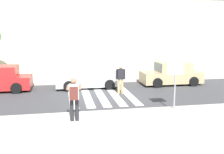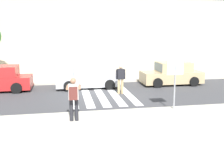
# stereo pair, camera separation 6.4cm
# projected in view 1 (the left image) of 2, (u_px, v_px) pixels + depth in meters

# --- Properties ---
(ground_plane) EXTENTS (120.00, 120.00, 0.00)m
(ground_plane) POSITION_uv_depth(u_px,v_px,m) (101.00, 96.00, 14.94)
(ground_plane) COLOR #424244
(sidewalk_near) EXTENTS (60.00, 6.00, 0.14)m
(sidewalk_near) POSITION_uv_depth(u_px,v_px,m) (127.00, 137.00, 8.93)
(sidewalk_near) COLOR beige
(sidewalk_near) RESTS_ON ground
(sidewalk_far) EXTENTS (60.00, 4.80, 0.14)m
(sidewalk_far) POSITION_uv_depth(u_px,v_px,m) (90.00, 77.00, 20.74)
(sidewalk_far) COLOR beige
(sidewalk_far) RESTS_ON ground
(building_facade_far) EXTENTS (56.00, 4.00, 6.40)m
(building_facade_far) POSITION_uv_depth(u_px,v_px,m) (85.00, 36.00, 24.45)
(building_facade_far) COLOR beige
(building_facade_far) RESTS_ON ground
(crosswalk_stripe_0) EXTENTS (0.44, 5.20, 0.01)m
(crosswalk_stripe_0) POSITION_uv_depth(u_px,v_px,m) (73.00, 96.00, 14.85)
(crosswalk_stripe_0) COLOR silver
(crosswalk_stripe_0) RESTS_ON ground
(crosswalk_stripe_1) EXTENTS (0.44, 5.20, 0.01)m
(crosswalk_stripe_1) POSITION_uv_depth(u_px,v_px,m) (87.00, 95.00, 14.99)
(crosswalk_stripe_1) COLOR silver
(crosswalk_stripe_1) RESTS_ON ground
(crosswalk_stripe_2) EXTENTS (0.44, 5.20, 0.01)m
(crosswalk_stripe_2) POSITION_uv_depth(u_px,v_px,m) (101.00, 95.00, 15.14)
(crosswalk_stripe_2) COLOR silver
(crosswalk_stripe_2) RESTS_ON ground
(crosswalk_stripe_3) EXTENTS (0.44, 5.20, 0.01)m
(crosswalk_stripe_3) POSITION_uv_depth(u_px,v_px,m) (114.00, 94.00, 15.28)
(crosswalk_stripe_3) COLOR silver
(crosswalk_stripe_3) RESTS_ON ground
(crosswalk_stripe_4) EXTENTS (0.44, 5.20, 0.01)m
(crosswalk_stripe_4) POSITION_uv_depth(u_px,v_px,m) (127.00, 94.00, 15.43)
(crosswalk_stripe_4) COLOR silver
(crosswalk_stripe_4) RESTS_ON ground
(stop_sign) EXTENTS (0.76, 0.08, 2.34)m
(stop_sign) POSITION_uv_depth(u_px,v_px,m) (175.00, 72.00, 11.70)
(stop_sign) COLOR gray
(stop_sign) RESTS_ON sidewalk_near
(photographer_with_backpack) EXTENTS (0.62, 0.87, 1.72)m
(photographer_with_backpack) POSITION_uv_depth(u_px,v_px,m) (74.00, 96.00, 10.19)
(photographer_with_backpack) COLOR #232328
(photographer_with_backpack) RESTS_ON sidewalk_near
(pedestrian_crossing) EXTENTS (0.58, 0.24, 1.72)m
(pedestrian_crossing) POSITION_uv_depth(u_px,v_px,m) (120.00, 77.00, 15.25)
(pedestrian_crossing) COLOR tan
(pedestrian_crossing) RESTS_ON ground
(parked_car_silver) EXTENTS (4.10, 1.92, 1.55)m
(parked_car_silver) POSITION_uv_depth(u_px,v_px,m) (89.00, 77.00, 16.96)
(parked_car_silver) COLOR #B7BABF
(parked_car_silver) RESTS_ON ground
(parked_car_tan) EXTENTS (4.10, 1.92, 1.55)m
(parked_car_tan) POSITION_uv_depth(u_px,v_px,m) (171.00, 74.00, 17.99)
(parked_car_tan) COLOR tan
(parked_car_tan) RESTS_ON ground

